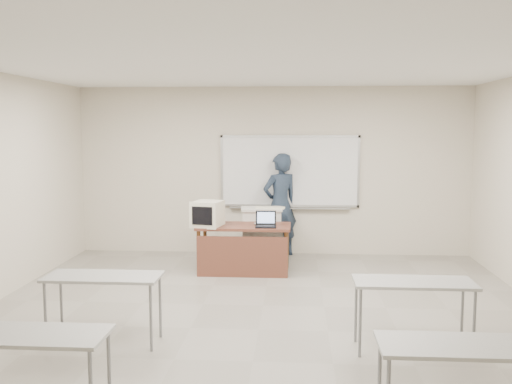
# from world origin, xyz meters

# --- Properties ---
(floor) EXTENTS (7.00, 8.00, 0.01)m
(floor) POSITION_xyz_m (0.00, 0.00, -0.01)
(floor) COLOR gray
(floor) RESTS_ON ground
(whiteboard) EXTENTS (2.48, 0.10, 1.31)m
(whiteboard) POSITION_xyz_m (0.30, 3.97, 1.48)
(whiteboard) COLOR white
(whiteboard) RESTS_ON floor
(student_desks) EXTENTS (4.40, 2.20, 0.73)m
(student_desks) POSITION_xyz_m (-0.00, -1.35, 0.67)
(student_desks) COLOR gray
(student_desks) RESTS_ON floor
(instructor_desk) EXTENTS (1.46, 0.73, 0.75)m
(instructor_desk) POSITION_xyz_m (-0.40, 2.49, 0.55)
(instructor_desk) COLOR brown
(instructor_desk) RESTS_ON floor
(podium) EXTENTS (0.67, 0.49, 0.94)m
(podium) POSITION_xyz_m (-0.16, 3.20, 0.47)
(podium) COLOR silver
(podium) RESTS_ON floor
(crt_monitor) EXTENTS (0.43, 0.48, 0.41)m
(crt_monitor) POSITION_xyz_m (-0.95, 2.48, 0.94)
(crt_monitor) COLOR beige
(crt_monitor) RESTS_ON instructor_desk
(laptop) EXTENTS (0.32, 0.29, 0.23)m
(laptop) POSITION_xyz_m (-0.05, 2.47, 0.81)
(laptop) COLOR black
(laptop) RESTS_ON instructor_desk
(mouse) EXTENTS (0.10, 0.09, 0.03)m
(mouse) POSITION_xyz_m (-0.20, 2.65, 0.77)
(mouse) COLOR #B6BAC0
(mouse) RESTS_ON instructor_desk
(keyboard) EXTENTS (0.49, 0.21, 0.03)m
(keyboard) POSITION_xyz_m (-0.01, 3.13, 0.96)
(keyboard) COLOR beige
(keyboard) RESTS_ON podium
(presenter) EXTENTS (0.80, 0.72, 1.83)m
(presenter) POSITION_xyz_m (0.14, 3.83, 0.91)
(presenter) COLOR black
(presenter) RESTS_ON floor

